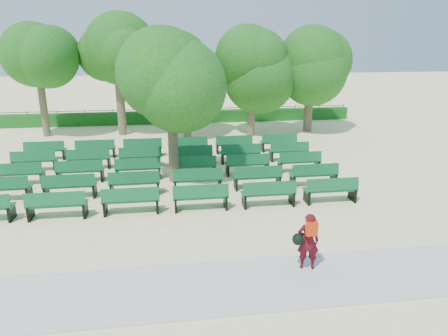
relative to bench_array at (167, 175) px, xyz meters
name	(u,v)px	position (x,y,z in m)	size (l,w,h in m)	color
ground	(194,187)	(1.12, -1.38, -0.10)	(120.00, 120.00, 0.00)	#F1E89F
paving	(214,289)	(1.12, -8.78, -0.07)	(30.00, 2.20, 0.06)	beige
curb	(209,263)	(1.12, -7.63, -0.05)	(30.00, 0.12, 0.10)	silver
hedge	(181,117)	(1.12, 12.62, 0.35)	(26.00, 0.70, 0.90)	#175A19
fence	(181,122)	(1.12, 13.02, -0.10)	(26.00, 0.10, 1.02)	black
tree_line	(184,135)	(1.12, 8.62, -0.10)	(21.80, 6.80, 7.04)	#1F601A
bench_array	(167,175)	(0.00, 0.00, 0.00)	(2.03, 0.72, 1.26)	#0F592C
tree_among	(171,90)	(0.33, -0.48, 3.85)	(3.95, 3.95, 5.76)	brown
person	(308,241)	(3.67, -8.23, 0.78)	(0.77, 0.50, 1.58)	#490A12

